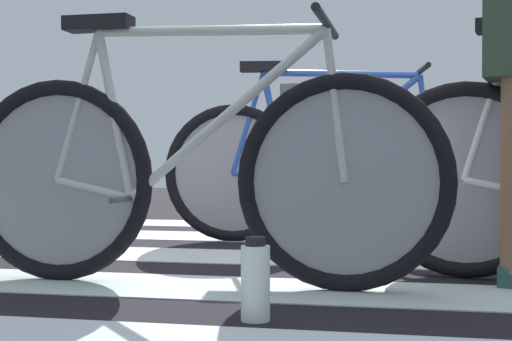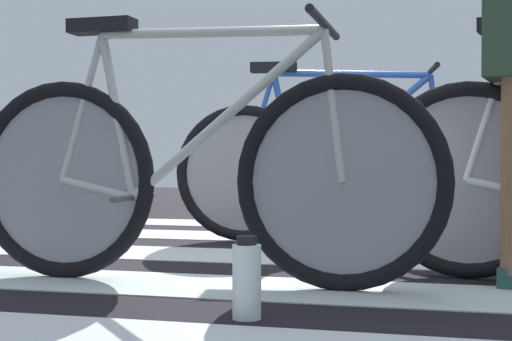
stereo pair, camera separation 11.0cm
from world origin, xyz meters
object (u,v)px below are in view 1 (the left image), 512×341
Objects in this scene: bicycle_3_of_4 at (330,168)px; water_bottle at (255,281)px; bicycle_4_of_4 at (337,164)px; bicycle_1_of_4 at (193,173)px; cyclist_4_of_4 at (300,130)px.

bicycle_3_of_4 is 7.65× the size of water_bottle.
water_bottle is at bearing -82.06° from bicycle_4_of_4.
bicycle_1_of_4 is 1.40m from bicycle_3_of_4.
bicycle_4_of_4 is 4.06m from water_bottle.
bicycle_3_of_4 is 1.67× the size of cyclist_4_of_4.
bicycle_1_of_4 and bicycle_3_of_4 have the same top height.
bicycle_1_of_4 is 3.58m from bicycle_4_of_4.
bicycle_1_of_4 is 1.00× the size of bicycle_4_of_4.
bicycle_3_of_4 is 1.00× the size of bicycle_4_of_4.
bicycle_3_of_4 and bicycle_4_of_4 have the same top height.
cyclist_4_of_4 is (-0.47, 2.24, 0.28)m from bicycle_3_of_4.
bicycle_4_of_4 is (-0.16, 2.21, 0.00)m from bicycle_3_of_4.
bicycle_1_of_4 and bicycle_4_of_4 have the same top height.
bicycle_3_of_4 is 2.31m from cyclist_4_of_4.
cyclist_4_of_4 is (-0.14, 3.60, 0.28)m from bicycle_1_of_4.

